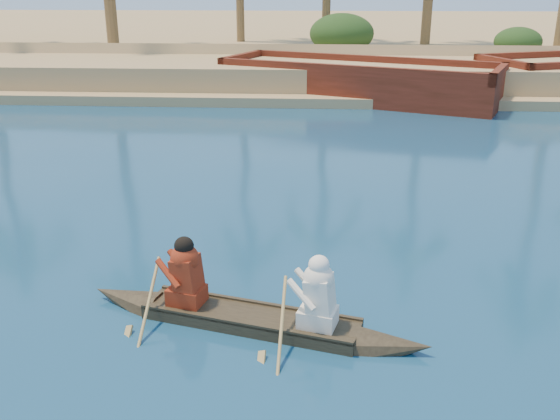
# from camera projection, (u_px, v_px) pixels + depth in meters

# --- Properties ---
(sandy_embankment) EXTENTS (150.00, 51.00, 1.50)m
(sandy_embankment) POSITION_uv_depth(u_px,v_px,m) (291.00, 37.00, 46.69)
(sandy_embankment) COLOR tan
(sandy_embankment) RESTS_ON ground
(shrub_cluster) EXTENTS (100.00, 6.00, 2.40)m
(shrub_cluster) POSITION_uv_depth(u_px,v_px,m) (278.00, 49.00, 32.05)
(shrub_cluster) COLOR #223D16
(shrub_cluster) RESTS_ON ground
(canoe) EXTENTS (5.02, 1.94, 1.38)m
(canoe) POSITION_uv_depth(u_px,v_px,m) (250.00, 308.00, 8.65)
(canoe) COLOR #3C3321
(canoe) RESTS_ON ground
(barge_mid) EXTENTS (11.55, 7.47, 1.83)m
(barge_mid) POSITION_uv_depth(u_px,v_px,m) (359.00, 83.00, 25.13)
(barge_mid) COLOR maroon
(barge_mid) RESTS_ON ground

